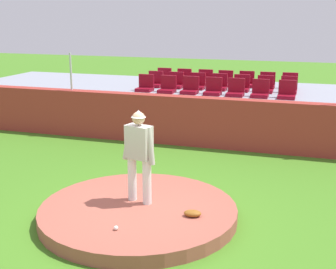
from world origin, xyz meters
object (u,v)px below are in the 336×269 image
(stadium_chair_12, at_px, (265,87))
(stadium_chair_19, at_px, (267,83))
(baseball, at_px, (116,228))
(stadium_chair_6, at_px, (287,93))
(stadium_chair_7, at_px, (155,82))
(stadium_chair_8, at_px, (176,83))
(stadium_chair_20, at_px, (290,84))
(stadium_chair_18, at_px, (246,82))
(stadium_chair_13, at_px, (289,88))
(stadium_chair_3, at_px, (213,89))
(stadium_chair_5, at_px, (260,92))
(stadium_chair_0, at_px, (145,86))
(stadium_chair_11, at_px, (241,86))
(stadium_chair_1, at_px, (168,87))
(stadium_chair_4, at_px, (236,90))
(stadium_chair_9, at_px, (197,84))
(stadium_chair_10, at_px, (219,85))
(stadium_chair_14, at_px, (164,78))
(stadium_chair_2, at_px, (190,88))
(stadium_chair_15, at_px, (184,79))
(stadium_chair_16, at_px, (205,80))
(fielding_glove, at_px, (193,213))
(stadium_chair_17, at_px, (225,81))
(pitcher, at_px, (139,150))

(stadium_chair_12, distance_m, stadium_chair_19, 0.90)
(baseball, distance_m, stadium_chair_6, 7.45)
(stadium_chair_7, xyz_separation_m, stadium_chair_8, (0.70, -0.02, 0.00))
(stadium_chair_6, relative_size, stadium_chair_20, 1.00)
(stadium_chair_18, bearing_deg, stadium_chair_13, 147.87)
(stadium_chair_3, relative_size, stadium_chair_5, 1.00)
(stadium_chair_0, bearing_deg, stadium_chair_11, -162.92)
(stadium_chair_1, relative_size, stadium_chair_12, 1.00)
(stadium_chair_5, height_order, stadium_chair_20, same)
(baseball, distance_m, stadium_chair_4, 7.15)
(stadium_chair_1, distance_m, stadium_chair_9, 1.14)
(stadium_chair_1, xyz_separation_m, stadium_chair_19, (2.76, 1.80, 0.00))
(stadium_chair_18, distance_m, stadium_chair_19, 0.67)
(stadium_chair_5, bearing_deg, stadium_chair_13, -128.58)
(stadium_chair_19, bearing_deg, stadium_chair_1, 33.06)
(stadium_chair_7, distance_m, stadium_chair_10, 2.11)
(stadium_chair_11, distance_m, stadium_chair_14, 2.97)
(stadium_chair_2, xyz_separation_m, stadium_chair_4, (1.36, -0.00, 0.00))
(stadium_chair_6, distance_m, stadium_chair_19, 1.89)
(stadium_chair_19, bearing_deg, stadium_chair_9, 23.10)
(stadium_chair_5, bearing_deg, stadium_chair_15, -32.83)
(stadium_chair_15, relative_size, stadium_chair_16, 1.00)
(stadium_chair_5, bearing_deg, fielding_glove, 86.92)
(stadium_chair_3, height_order, stadium_chair_19, same)
(baseball, bearing_deg, stadium_chair_19, 81.16)
(stadium_chair_3, relative_size, stadium_chair_14, 1.00)
(stadium_chair_6, distance_m, stadium_chair_8, 3.62)
(fielding_glove, bearing_deg, stadium_chair_2, 97.40)
(stadium_chair_17, relative_size, stadium_chair_20, 1.00)
(stadium_chair_18, height_order, stadium_chair_20, same)
(stadium_chair_0, height_order, stadium_chair_6, same)
(stadium_chair_9, bearing_deg, stadium_chair_13, -179.23)
(stadium_chair_10, bearing_deg, stadium_chair_14, -23.54)
(stadium_chair_13, distance_m, stadium_chair_15, 3.61)
(stadium_chair_0, bearing_deg, stadium_chair_20, -156.91)
(stadium_chair_9, bearing_deg, stadium_chair_6, 162.95)
(stadium_chair_6, height_order, stadium_chair_7, same)
(stadium_chair_2, height_order, stadium_chair_3, same)
(stadium_chair_14, bearing_deg, stadium_chair_12, 164.90)
(stadium_chair_4, distance_m, stadium_chair_11, 0.89)
(fielding_glove, relative_size, stadium_chair_20, 0.60)
(fielding_glove, distance_m, stadium_chair_4, 6.26)
(pitcher, bearing_deg, stadium_chair_3, 105.37)
(stadium_chair_7, bearing_deg, stadium_chair_15, -128.14)
(stadium_chair_9, bearing_deg, stadium_chair_7, -0.54)
(stadium_chair_2, xyz_separation_m, stadium_chair_3, (0.70, 0.00, 0.00))
(stadium_chair_2, distance_m, stadium_chair_9, 0.89)
(stadium_chair_7, relative_size, stadium_chair_17, 1.00)
(baseball, xyz_separation_m, stadium_chair_18, (0.70, 8.82, 1.17))
(baseball, bearing_deg, stadium_chair_20, 76.85)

